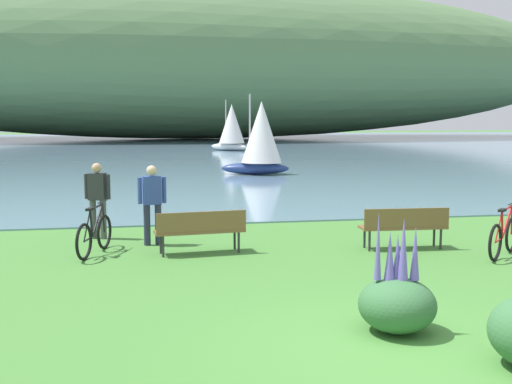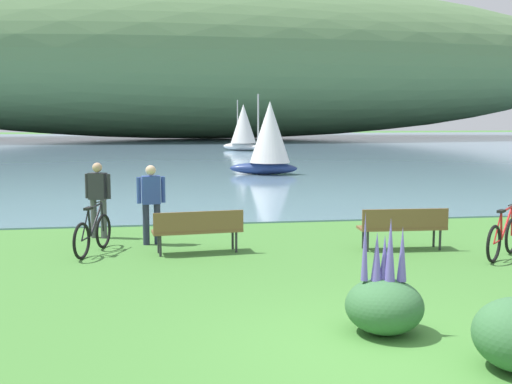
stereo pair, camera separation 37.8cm
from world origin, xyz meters
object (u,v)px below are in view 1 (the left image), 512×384
object	(u,v)px
bicycle_beside_path	(95,235)
person_at_shoreline	(98,196)
sailboat_mid_bay	(231,127)
sailboat_nearest_to_shore	(261,137)
park_bench_further_along	(404,224)
person_on_the_grass	(152,200)
bicycle_leaning_near_bench	(504,236)
park_bench_near_camera	(200,228)

from	to	relation	value
bicycle_beside_path	person_at_shoreline	bearing A→B (deg)	91.31
sailboat_mid_bay	sailboat_nearest_to_shore	bearing A→B (deg)	-93.98
park_bench_further_along	person_on_the_grass	xyz separation A→B (m)	(-5.12, 1.36, 0.46)
sailboat_mid_bay	person_at_shoreline	bearing A→B (deg)	-102.80
park_bench_further_along	sailboat_mid_bay	world-z (taller)	sailboat_mid_bay
person_at_shoreline	bicycle_leaning_near_bench	bearing A→B (deg)	-22.14
bicycle_leaning_near_bench	sailboat_mid_bay	size ratio (longest dim) A/B	0.35
park_bench_near_camera	sailboat_nearest_to_shore	bearing A→B (deg)	75.37
bicycle_leaning_near_bench	person_at_shoreline	bearing A→B (deg)	157.86
bicycle_leaning_near_bench	person_on_the_grass	size ratio (longest dim) A/B	0.79
sailboat_mid_bay	person_on_the_grass	bearing A→B (deg)	-100.60
bicycle_beside_path	bicycle_leaning_near_bench	bearing A→B (deg)	-11.34
sailboat_nearest_to_shore	sailboat_mid_bay	size ratio (longest dim) A/B	0.94
park_bench_near_camera	bicycle_leaning_near_bench	size ratio (longest dim) A/B	1.36
bicycle_leaning_near_bench	bicycle_beside_path	xyz separation A→B (m)	(-7.94, 1.59, 0.00)
person_at_shoreline	sailboat_nearest_to_shore	bearing A→B (deg)	65.95
park_bench_near_camera	bicycle_beside_path	bearing A→B (deg)	170.94
person_at_shoreline	sailboat_mid_bay	distance (m)	34.94
bicycle_beside_path	sailboat_nearest_to_shore	xyz separation A→B (m)	(6.33, 15.91, 1.38)
bicycle_leaning_near_bench	sailboat_nearest_to_shore	distance (m)	17.63
park_bench_near_camera	person_at_shoreline	world-z (taller)	person_at_shoreline
sailboat_nearest_to_shore	sailboat_mid_bay	distance (m)	19.85
park_bench_near_camera	person_on_the_grass	size ratio (longest dim) A/B	1.08
person_at_shoreline	person_on_the_grass	size ratio (longest dim) A/B	1.00
bicycle_leaning_near_bench	sailboat_nearest_to_shore	bearing A→B (deg)	95.26
park_bench_further_along	sailboat_mid_bay	bearing A→B (deg)	87.75
bicycle_leaning_near_bench	sailboat_nearest_to_shore	world-z (taller)	sailboat_nearest_to_shore
park_bench_further_along	person_on_the_grass	bearing A→B (deg)	165.09
bicycle_leaning_near_bench	person_at_shoreline	distance (m)	8.63
bicycle_leaning_near_bench	sailboat_mid_bay	bearing A→B (deg)	90.36
park_bench_near_camera	bicycle_beside_path	distance (m)	2.11
bicycle_leaning_near_bench	bicycle_beside_path	distance (m)	8.10
park_bench_further_along	bicycle_leaning_near_bench	size ratio (longest dim) A/B	1.35
park_bench_further_along	sailboat_nearest_to_shore	size ratio (longest dim) A/B	0.49
person_on_the_grass	sailboat_nearest_to_shore	size ratio (longest dim) A/B	0.46
park_bench_near_camera	bicycle_leaning_near_bench	world-z (taller)	bicycle_leaning_near_bench
bicycle_beside_path	person_at_shoreline	size ratio (longest dim) A/B	1.00
park_bench_further_along	person_at_shoreline	bearing A→B (deg)	160.15
park_bench_further_along	bicycle_beside_path	distance (m)	6.31
bicycle_leaning_near_bench	person_on_the_grass	distance (m)	7.19
park_bench_near_camera	sailboat_nearest_to_shore	xyz separation A→B (m)	(4.24, 16.24, 1.25)
bicycle_beside_path	sailboat_mid_bay	world-z (taller)	sailboat_mid_bay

